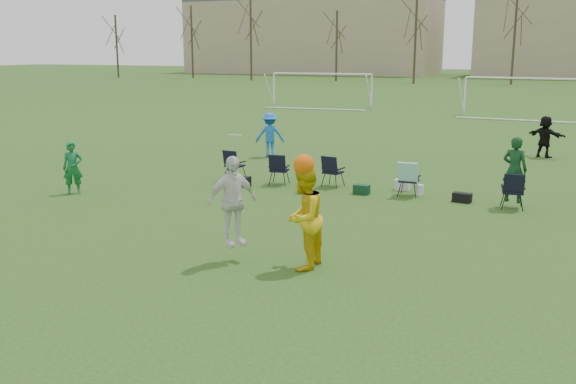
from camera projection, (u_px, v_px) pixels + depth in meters
The scene contains 10 objects.
ground at pixel (186, 271), 12.18m from camera, with size 260.00×260.00×0.00m, color #244C17.
fielder_green_near at pixel (73, 168), 18.56m from camera, with size 0.56×0.37×1.53m, color #12652F.
fielder_blue at pixel (270, 135), 25.01m from camera, with size 1.11×0.64×1.72m, color blue.
fielder_black at pixel (545, 137), 24.83m from camera, with size 1.50×0.48×1.62m, color black.
center_contest at pixel (278, 210), 12.27m from camera, with size 2.28×1.23×2.57m.
sideline_setup at pixel (377, 175), 18.63m from camera, with size 9.27×1.87×1.91m.
goal_left at pixel (322, 80), 46.09m from camera, with size 7.39×0.76×2.46m.
goal_mid at pixel (526, 86), 38.86m from camera, with size 7.40×0.63×2.46m.
tree_line at pixel (515, 41), 73.51m from camera, with size 110.28×3.28×11.40m.
building_row at pixel (576, 36), 94.21m from camera, with size 126.00×16.00×13.00m.
Camera 1 is at (6.37, -9.84, 4.12)m, focal length 40.00 mm.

